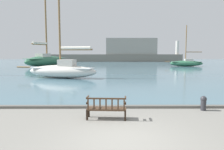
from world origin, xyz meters
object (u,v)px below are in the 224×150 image
sailboat_outer_port (186,63)px  sailboat_nearest_starboard (46,60)px  park_bench (106,108)px  mooring_bollard (203,102)px  sailboat_centre_channel (63,70)px

sailboat_outer_port → sailboat_nearest_starboard: 27.40m
park_bench → sailboat_outer_port: sailboat_outer_port is taller
sailboat_outer_port → mooring_bollard: sailboat_outer_port is taller
sailboat_nearest_starboard → park_bench: bearing=-69.8°
sailboat_nearest_starboard → sailboat_centre_channel: size_ratio=1.42×
sailboat_outer_port → mooring_bollard: size_ratio=11.56×
sailboat_nearest_starboard → sailboat_centre_channel: 21.15m
sailboat_centre_channel → park_bench: bearing=-70.9°
park_bench → sailboat_outer_port: bearing=66.2°
mooring_bollard → sailboat_outer_port: bearing=72.2°
park_bench → sailboat_outer_port: 37.02m
sailboat_outer_port → sailboat_nearest_starboard: sailboat_nearest_starboard is taller
park_bench → mooring_bollard: 4.72m
sailboat_outer_port → sailboat_centre_channel: sailboat_centre_channel is taller
park_bench → sailboat_centre_channel: 14.87m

